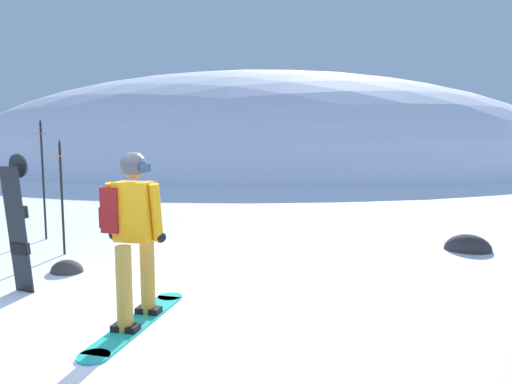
# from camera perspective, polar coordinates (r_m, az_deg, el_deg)

# --- Properties ---
(ground_plane) EXTENTS (300.00, 300.00, 0.00)m
(ground_plane) POSITION_cam_1_polar(r_m,az_deg,el_deg) (5.14, -14.78, -14.89)
(ground_plane) COLOR white
(ridge_peak_main) EXTENTS (41.23, 37.10, 12.28)m
(ridge_peak_main) POSITION_cam_1_polar(r_m,az_deg,el_deg) (36.05, -0.20, 3.74)
(ridge_peak_main) COLOR white
(ridge_peak_main) RESTS_ON ground
(snowboarder_main) EXTENTS (0.64, 1.82, 1.71)m
(snowboarder_main) POSITION_cam_1_polar(r_m,az_deg,el_deg) (4.91, -14.36, -4.70)
(snowboarder_main) COLOR #23B7A3
(snowboarder_main) RESTS_ON ground
(spare_snowboard) EXTENTS (0.28, 0.17, 1.66)m
(spare_snowboard) POSITION_cam_1_polar(r_m,az_deg,el_deg) (6.35, -26.23, -3.33)
(spare_snowboard) COLOR black
(spare_snowboard) RESTS_ON ground
(piste_marker_near) EXTENTS (0.20, 0.20, 2.16)m
(piste_marker_near) POSITION_cam_1_polar(r_m,az_deg,el_deg) (9.42, -23.79, 2.22)
(piste_marker_near) COLOR black
(piste_marker_near) RESTS_ON ground
(piste_marker_far) EXTENTS (0.20, 0.20, 1.82)m
(piste_marker_far) POSITION_cam_1_polar(r_m,az_deg,el_deg) (8.11, -21.91, 0.34)
(piste_marker_far) COLOR black
(piste_marker_far) RESTS_ON ground
(rock_mid) EXTENTS (0.47, 0.40, 0.33)m
(rock_mid) POSITION_cam_1_polar(r_m,az_deg,el_deg) (7.24, -21.34, -8.73)
(rock_mid) COLOR #383333
(rock_mid) RESTS_ON ground
(rock_small) EXTENTS (0.74, 0.63, 0.52)m
(rock_small) POSITION_cam_1_polar(r_m,az_deg,el_deg) (8.71, 23.64, -6.28)
(rock_small) COLOR #383333
(rock_small) RESTS_ON ground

